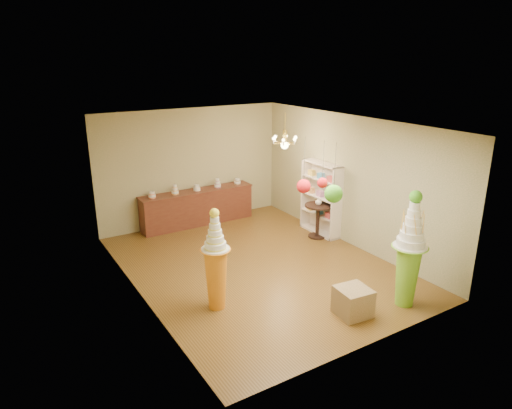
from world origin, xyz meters
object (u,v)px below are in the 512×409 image
pedestal_green (408,261)px  pedestal_orange (216,270)px  sideboard (198,207)px  round_table (318,216)px

pedestal_green → pedestal_orange: bearing=150.1°
sideboard → round_table: (2.10, -2.36, 0.06)m
pedestal_orange → round_table: size_ratio=2.16×
pedestal_orange → sideboard: (1.48, 4.00, -0.24)m
pedestal_orange → round_table: bearing=24.6°
round_table → sideboard: bearing=131.6°
pedestal_orange → pedestal_green: bearing=-29.9°
pedestal_green → sideboard: bearing=104.0°
pedestal_orange → sideboard: size_ratio=0.61×
pedestal_green → round_table: size_ratio=2.48×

